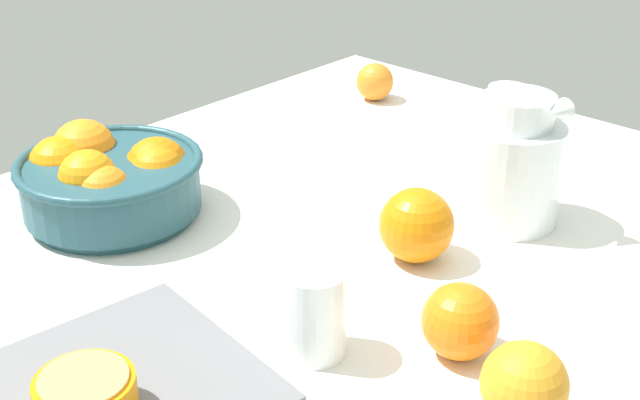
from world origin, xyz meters
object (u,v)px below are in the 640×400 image
(fruit_bowl, at_px, (110,178))
(orange_half_0, at_px, (86,396))
(juice_pitcher, at_px, (512,172))
(loose_orange_2, at_px, (460,321))
(second_glass, at_px, (505,118))
(loose_orange_1, at_px, (524,384))
(juice_glass, at_px, (315,318))
(loose_orange_3, at_px, (375,82))
(loose_orange_0, at_px, (416,225))

(fruit_bowl, xyz_separation_m, orange_half_0, (-0.25, -0.33, -0.01))
(juice_pitcher, xyz_separation_m, orange_half_0, (-0.58, 0.06, -0.03))
(loose_orange_2, bearing_deg, juice_pitcher, 22.57)
(second_glass, bearing_deg, loose_orange_1, -146.84)
(juice_glass, height_order, loose_orange_3, juice_glass)
(juice_glass, xyz_separation_m, loose_orange_3, (0.60, 0.42, -0.01))
(fruit_bowl, height_order, loose_orange_0, fruit_bowl)
(juice_pitcher, height_order, juice_glass, juice_pitcher)
(juice_glass, height_order, second_glass, juice_glass)
(juice_pitcher, height_order, loose_orange_3, juice_pitcher)
(loose_orange_1, bearing_deg, juice_glass, 104.29)
(fruit_bowl, xyz_separation_m, juice_glass, (-0.04, -0.39, -0.01))
(fruit_bowl, height_order, second_glass, fruit_bowl)
(orange_half_0, bearing_deg, juice_pitcher, -5.50)
(fruit_bowl, relative_size, second_glass, 2.65)
(juice_pitcher, bearing_deg, loose_orange_3, 60.78)
(loose_orange_0, height_order, loose_orange_1, loose_orange_0)
(orange_half_0, xyz_separation_m, loose_orange_2, (0.31, -0.17, 0.00))
(fruit_bowl, relative_size, orange_half_0, 2.71)
(juice_glass, distance_m, loose_orange_2, 0.14)
(loose_orange_0, bearing_deg, loose_orange_1, -124.09)
(loose_orange_0, distance_m, loose_orange_2, 0.19)
(juice_pitcher, distance_m, second_glass, 0.26)
(juice_glass, distance_m, loose_orange_3, 0.73)
(loose_orange_3, bearing_deg, fruit_bowl, -177.54)
(orange_half_0, height_order, loose_orange_1, loose_orange_1)
(juice_glass, bearing_deg, juice_pitcher, 1.52)
(loose_orange_2, bearing_deg, second_glass, 27.29)
(orange_half_0, relative_size, loose_orange_2, 1.14)
(loose_orange_0, relative_size, loose_orange_1, 1.14)
(loose_orange_3, bearing_deg, juice_pitcher, -119.22)
(loose_orange_3, bearing_deg, second_glass, -92.29)
(loose_orange_0, xyz_separation_m, loose_orange_3, (0.38, 0.38, -0.01))
(orange_half_0, xyz_separation_m, loose_orange_0, (0.43, -0.03, 0.01))
(fruit_bowl, height_order, loose_orange_1, fruit_bowl)
(fruit_bowl, distance_m, loose_orange_0, 0.39)
(juice_pitcher, relative_size, loose_orange_3, 2.72)
(second_glass, relative_size, loose_orange_0, 1.01)
(juice_pitcher, distance_m, loose_orange_0, 0.16)
(fruit_bowl, relative_size, loose_orange_0, 2.68)
(second_glass, xyz_separation_m, loose_orange_3, (0.01, 0.27, -0.01))
(loose_orange_1, xyz_separation_m, loose_orange_3, (0.55, 0.62, -0.01))
(second_glass, xyz_separation_m, orange_half_0, (-0.80, -0.08, -0.00))
(loose_orange_0, bearing_deg, loose_orange_2, -129.85)
(fruit_bowl, distance_m, loose_orange_2, 0.50)
(orange_half_0, height_order, loose_orange_0, loose_orange_0)
(second_glass, xyz_separation_m, loose_orange_2, (-0.49, -0.25, -0.00))
(juice_glass, height_order, loose_orange_1, juice_glass)
(juice_glass, height_order, loose_orange_0, juice_glass)
(juice_pitcher, bearing_deg, fruit_bowl, 131.04)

